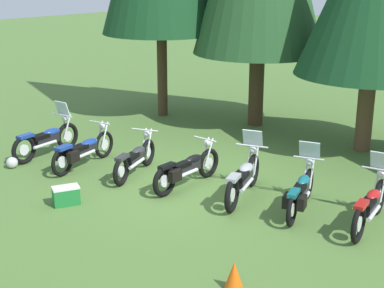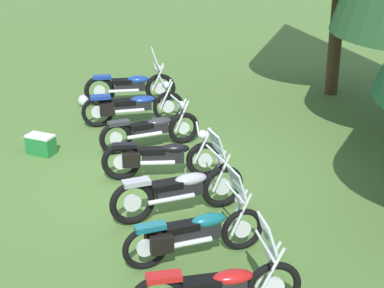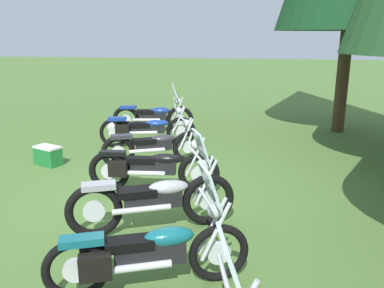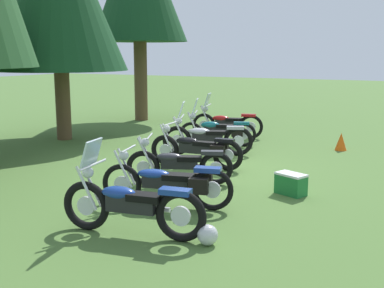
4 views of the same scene
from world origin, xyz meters
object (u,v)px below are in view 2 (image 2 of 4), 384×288
Objects in this scene: motorcycle_3 at (161,157)px; motorcycle_5 at (193,232)px; motorcycle_0 at (131,86)px; dropped_helmet at (84,101)px; motorcycle_4 at (180,189)px; motorcycle_6 at (219,288)px; motorcycle_2 at (151,129)px; motorcycle_1 at (131,106)px; picnic_cooler at (41,144)px.

motorcycle_5 is (2.67, 0.67, 0.02)m from motorcycle_3.
dropped_helmet is at bearing 179.78° from motorcycle_0.
motorcycle_0 is 5.74m from motorcycle_4.
dropped_helmet is (-6.68, -2.87, -0.32)m from motorcycle_5.
dropped_helmet is at bearing 98.31° from motorcycle_6.
motorcycle_5 is at bearing -100.62° from motorcycle_2.
motorcycle_4 is at bearing -84.64° from motorcycle_0.
motorcycle_1 is 5.70m from motorcycle_5.
motorcycle_2 is 3.20m from dropped_helmet.
motorcycle_1 is at bearing 102.47° from motorcycle_3.
motorcycle_2 is 2.89m from motorcycle_4.
motorcycle_0 reaches higher than motorcycle_6.
motorcycle_3 is 2.76m from picnic_cooler.
motorcycle_0 is at bearing 154.46° from picnic_cooler.
motorcycle_3 is at bearing -87.19° from motorcycle_1.
motorcycle_2 is at bearing 90.25° from motorcycle_6.
dropped_helmet is at bearing 91.47° from motorcycle_5.
motorcycle_2 is at bearing 36.21° from dropped_helmet.
motorcycle_3 is 7.83× the size of dropped_helmet.
motorcycle_4 is 5.98m from dropped_helmet.
motorcycle_2 reaches higher than dropped_helmet.
motorcycle_6 reaches higher than motorcycle_3.
motorcycle_6 is at bearing -100.44° from motorcycle_4.
motorcycle_3 reaches higher than picnic_cooler.
motorcycle_0 is 3.44m from picnic_cooler.
picnic_cooler is (3.10, -1.48, -0.27)m from motorcycle_0.
motorcycle_2 is 0.92× the size of motorcycle_6.
motorcycle_0 is 8.50m from motorcycle_6.
motorcycle_3 is at bearing 82.41° from motorcycle_5.
picnic_cooler is at bearing 108.54° from motorcycle_5.
motorcycle_1 is 4.36m from motorcycle_4.
motorcycle_1 reaches higher than picnic_cooler.
motorcycle_4 is 1.00× the size of motorcycle_6.
motorcycle_6 is at bearing -100.33° from motorcycle_2.
picnic_cooler is (-2.45, -2.94, -0.28)m from motorcycle_4.
motorcycle_3 is 2.75m from motorcycle_5.
dropped_helmet is (-5.36, -2.61, -0.34)m from motorcycle_4.
motorcycle_0 is 7.08m from motorcycle_5.
motorcycle_4 is at bearing 79.17° from motorcycle_5.
motorcycle_1 is 1.81m from dropped_helmet.
motorcycle_5 is (5.48, 1.56, 0.01)m from motorcycle_1.
motorcycle_4 is (1.35, 0.42, 0.04)m from motorcycle_3.
motorcycle_5 reaches higher than motorcycle_1.
motorcycle_5 is at bearing 23.23° from dropped_helmet.
motorcycle_2 is at bearing -81.99° from motorcycle_1.
motorcycle_5 reaches higher than picnic_cooler.
motorcycle_6 is (6.85, 1.91, 0.02)m from motorcycle_1.
motorcycle_6 is (2.69, 0.61, -0.01)m from motorcycle_4.
motorcycle_0 is at bearing 82.01° from motorcycle_1.
motorcycle_1 reaches higher than dropped_helmet.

